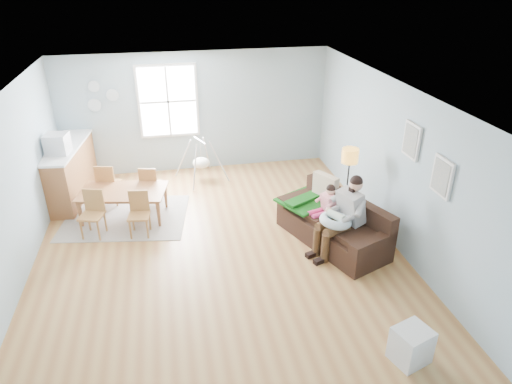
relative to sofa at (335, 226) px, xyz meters
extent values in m
cube|color=#9B6337|center=(-2.02, 0.18, -0.33)|extent=(8.40, 9.40, 0.08)
cube|color=white|center=(-2.02, 0.18, 2.71)|extent=(8.40, 9.40, 0.60)
cube|color=#86A4B0|center=(-2.02, 4.84, 1.06)|extent=(8.40, 0.08, 3.90)
cube|color=#86A4B0|center=(2.14, 0.18, 1.06)|extent=(0.08, 9.40, 3.90)
cube|color=silver|center=(-2.62, 3.65, 1.36)|extent=(1.32, 0.06, 1.62)
cube|color=white|center=(-2.62, 3.62, 1.36)|extent=(1.20, 0.02, 1.50)
cube|color=silver|center=(-2.62, 3.61, 1.36)|extent=(1.20, 0.03, 0.04)
cube|color=silver|center=(-2.62, 3.61, 1.36)|extent=(0.04, 0.03, 1.50)
cube|color=silver|center=(0.95, -1.32, 1.46)|extent=(0.04, 0.44, 0.54)
cube|color=slate|center=(0.92, -1.32, 1.46)|extent=(0.01, 0.36, 0.46)
cube|color=silver|center=(0.95, -0.42, 1.66)|extent=(0.04, 0.44, 0.54)
cube|color=slate|center=(0.92, -0.42, 1.66)|extent=(0.01, 0.36, 0.46)
cylinder|color=#9EB4BD|center=(-4.12, 3.65, 1.76)|extent=(0.24, 0.02, 0.24)
cylinder|color=#9EB4BD|center=(-3.77, 3.65, 1.56)|extent=(0.26, 0.02, 0.26)
cylinder|color=#9EB4BD|center=(-4.17, 3.65, 1.36)|extent=(0.28, 0.02, 0.28)
cube|color=black|center=(-0.06, -0.02, -0.09)|extent=(1.58, 2.23, 0.41)
cube|color=black|center=(0.26, 0.11, 0.33)|extent=(0.95, 1.97, 0.42)
cube|color=black|center=(0.29, -0.88, 0.19)|extent=(0.89, 0.51, 0.16)
cube|color=black|center=(-0.40, 0.84, 0.19)|extent=(0.89, 0.51, 0.16)
cube|color=#124F12|center=(-0.33, 0.60, 0.23)|extent=(1.20, 1.14, 0.04)
cube|color=tan|center=(0.00, 0.58, 0.47)|extent=(0.37, 0.51, 0.50)
cube|color=gray|center=(0.14, -0.27, 0.51)|extent=(0.47, 0.53, 0.59)
sphere|color=tan|center=(0.20, -0.25, 0.91)|extent=(0.22, 0.22, 0.22)
sphere|color=black|center=(0.20, -0.25, 0.95)|extent=(0.21, 0.21, 0.21)
cylinder|color=#3C2215|center=(-0.16, -0.49, 0.23)|extent=(0.48, 0.30, 0.16)
cylinder|color=#3C2215|center=(-0.23, -0.28, 0.23)|extent=(0.48, 0.30, 0.16)
cylinder|color=#3C2215|center=(-0.37, -0.56, -0.04)|extent=(0.13, 0.13, 0.51)
cylinder|color=#3C2215|center=(-0.44, -0.35, -0.04)|extent=(0.13, 0.13, 0.51)
cube|color=black|center=(-0.44, -0.59, -0.25)|extent=(0.26, 0.17, 0.08)
cube|color=black|center=(-0.51, -0.38, -0.25)|extent=(0.26, 0.17, 0.08)
torus|color=silver|center=(-0.15, -0.38, 0.35)|extent=(0.68, 0.67, 0.22)
cylinder|color=silver|center=(-0.15, -0.38, 0.44)|extent=(0.27, 0.33, 0.13)
sphere|color=tan|center=(-0.22, -0.22, 0.46)|extent=(0.11, 0.11, 0.11)
cube|color=white|center=(-0.08, 0.17, 0.38)|extent=(0.28, 0.30, 0.34)
sphere|color=tan|center=(-0.06, 0.18, 0.62)|extent=(0.16, 0.16, 0.16)
sphere|color=black|center=(-0.06, 0.18, 0.64)|extent=(0.16, 0.16, 0.16)
cylinder|color=#DA3575|center=(-0.28, 0.04, 0.23)|extent=(0.29, 0.17, 0.08)
cylinder|color=#DA3575|center=(-0.32, 0.16, 0.23)|extent=(0.29, 0.17, 0.08)
cylinder|color=#DA3575|center=(-0.40, 0.00, 0.07)|extent=(0.07, 0.07, 0.28)
cylinder|color=#DA3575|center=(-0.44, 0.12, 0.07)|extent=(0.07, 0.07, 0.28)
cylinder|color=black|center=(0.44, 0.63, -0.28)|extent=(0.26, 0.26, 0.03)
cylinder|color=black|center=(0.44, 0.63, 0.35)|extent=(0.03, 0.03, 1.28)
cylinder|color=gold|center=(0.44, 0.63, 1.03)|extent=(0.29, 0.29, 0.26)
cube|color=silver|center=(-0.03, -2.73, -0.06)|extent=(0.51, 0.48, 0.47)
cube|color=black|center=(-0.21, -2.79, -0.06)|extent=(0.13, 0.31, 0.37)
cube|color=gray|center=(-3.62, 1.57, -0.29)|extent=(2.51, 2.06, 0.01)
imported|color=brown|center=(-3.62, 1.57, -0.01)|extent=(1.73, 1.18, 0.56)
cube|color=#A46338|center=(-4.13, 1.01, 0.12)|extent=(0.48, 0.48, 0.04)
cube|color=#A46338|center=(-4.08, 1.17, 0.34)|extent=(0.36, 0.14, 0.42)
cylinder|color=#A46338|center=(-4.32, 0.90, -0.09)|extent=(0.04, 0.04, 0.41)
cylinder|color=#A46338|center=(-4.02, 0.81, -0.09)|extent=(0.04, 0.04, 0.41)
cylinder|color=#A46338|center=(-4.23, 1.20, -0.09)|extent=(0.04, 0.04, 0.41)
cylinder|color=#A46338|center=(-3.93, 1.11, -0.09)|extent=(0.04, 0.04, 0.41)
cube|color=#A46338|center=(-3.32, 0.88, 0.10)|extent=(0.41, 0.41, 0.03)
cube|color=#A46338|center=(-3.30, 1.04, 0.31)|extent=(0.35, 0.08, 0.40)
cylinder|color=#A46338|center=(-3.48, 0.75, -0.10)|extent=(0.04, 0.04, 0.39)
cylinder|color=#A46338|center=(-3.19, 0.71, -0.10)|extent=(0.04, 0.04, 0.39)
cylinder|color=#A46338|center=(-3.45, 1.04, -0.10)|extent=(0.04, 0.04, 0.39)
cylinder|color=#A46338|center=(-3.16, 1.00, -0.10)|extent=(0.04, 0.04, 0.39)
cube|color=#A46338|center=(-3.93, 2.26, 0.13)|extent=(0.48, 0.48, 0.04)
cube|color=#A46338|center=(-3.97, 2.09, 0.36)|extent=(0.37, 0.13, 0.43)
cylinder|color=#A46338|center=(-3.73, 2.38, -0.08)|extent=(0.04, 0.04, 0.42)
cylinder|color=#A46338|center=(-4.04, 2.45, -0.08)|extent=(0.04, 0.04, 0.42)
cylinder|color=#A46338|center=(-3.81, 2.07, -0.08)|extent=(0.04, 0.04, 0.42)
cylinder|color=#A46338|center=(-4.12, 2.14, -0.08)|extent=(0.04, 0.04, 0.42)
cube|color=#A46338|center=(-3.12, 2.13, 0.10)|extent=(0.43, 0.43, 0.03)
cube|color=#A46338|center=(-3.15, 1.97, 0.32)|extent=(0.35, 0.11, 0.40)
cylinder|color=#A46338|center=(-2.94, 2.25, -0.10)|extent=(0.04, 0.04, 0.39)
cylinder|color=#A46338|center=(-3.23, 2.31, -0.10)|extent=(0.04, 0.04, 0.39)
cylinder|color=#A46338|center=(-3.01, 1.96, -0.10)|extent=(0.04, 0.04, 0.39)
cylinder|color=#A46338|center=(-3.29, 2.02, -0.10)|extent=(0.04, 0.04, 0.39)
cube|color=brown|center=(-4.72, 2.68, 0.26)|extent=(0.80, 2.03, 1.10)
cube|color=silver|center=(-4.72, 2.68, 0.82)|extent=(0.85, 2.08, 0.04)
cube|color=silver|center=(-4.75, 2.30, 1.03)|extent=(0.46, 0.44, 0.38)
cube|color=black|center=(-4.94, 2.33, 1.03)|extent=(0.07, 0.31, 0.27)
cylinder|color=silver|center=(-2.02, 3.00, 0.63)|extent=(0.23, 0.50, 0.04)
ellipsoid|color=white|center=(-2.02, 3.00, 0.11)|extent=(0.38, 0.38, 0.23)
cylinder|color=silver|center=(-2.02, 3.00, 0.37)|extent=(0.01, 0.01, 0.42)
cylinder|color=silver|center=(-2.19, 2.62, 0.18)|extent=(0.20, 0.43, 0.92)
cylinder|color=silver|center=(-1.64, 2.84, 0.18)|extent=(0.42, 0.22, 0.92)
cylinder|color=silver|center=(-2.40, 3.17, 0.18)|extent=(0.42, 0.22, 0.92)
cylinder|color=silver|center=(-1.86, 3.39, 0.18)|extent=(0.20, 0.43, 0.92)
camera|label=1|loc=(-2.69, -6.36, 4.09)|focal=32.00mm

